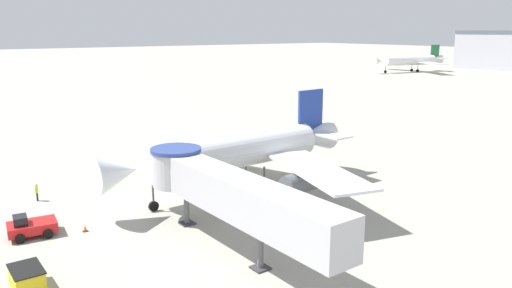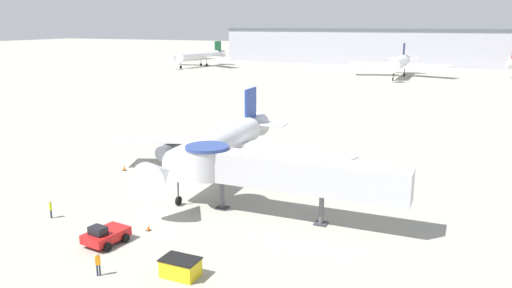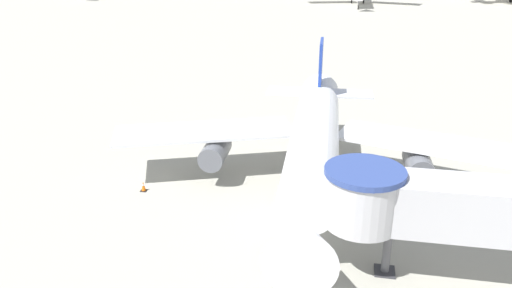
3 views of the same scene
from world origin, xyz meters
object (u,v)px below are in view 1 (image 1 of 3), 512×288
Objects in this scene: main_airplane at (242,151)px; ground_crew_wing_walker at (37,191)px; service_container_yellow at (27,278)px; traffic_cone_near_nose at (85,228)px; traffic_cone_port_wing at (167,164)px; jet_bridge at (223,189)px; traffic_cone_starboard_wing at (333,222)px; background_jet_green_tail at (411,60)px; pushback_tug_red at (31,226)px.

main_airplane reaches higher than ground_crew_wing_walker.
service_container_yellow is 8.78m from traffic_cone_near_nose.
service_container_yellow is (8.06, -21.47, -3.20)m from main_airplane.
traffic_cone_port_wing reaches higher than traffic_cone_near_nose.
traffic_cone_port_wing is at bearing -48.02° from ground_crew_wing_walker.
jet_bridge is at bearing -16.30° from traffic_cone_port_wing.
service_container_yellow is 3.58× the size of traffic_cone_starboard_wing.
pushback_tug_red is at bearing -51.31° from background_jet_green_tail.
pushback_tug_red is at bearing -121.61° from traffic_cone_starboard_wing.
ground_crew_wing_walker is (-18.47, -8.40, -3.40)m from jet_bridge.
traffic_cone_starboard_wing is at bearing 79.87° from service_container_yellow.
traffic_cone_port_wing is at bearing -173.49° from traffic_cone_starboard_wing.
traffic_cone_port_wing is at bearing 131.56° from pushback_tug_red.
service_container_yellow is 17.03m from ground_crew_wing_walker.
traffic_cone_starboard_wing is 19.50m from traffic_cone_near_nose.
traffic_cone_starboard_wing is 0.46× the size of ground_crew_wing_walker.
jet_bridge is at bearing -46.33° from background_jet_green_tail.
background_jet_green_tail is (-64.75, 130.98, 3.96)m from traffic_cone_port_wing.
jet_bridge reaches higher than pushback_tug_red.
background_jet_green_tail is at bearing 116.31° from traffic_cone_port_wing.
service_container_yellow is at bearing -166.34° from ground_crew_wing_walker.
service_container_yellow reaches higher than traffic_cone_starboard_wing.
traffic_cone_near_nose is 164.32m from background_jet_green_tail.
service_container_yellow reaches higher than traffic_cone_port_wing.
main_airplane is at bearing 110.59° from service_container_yellow.
traffic_cone_near_nose is (-8.76, -7.19, -4.04)m from jet_bridge.
main_airplane is 19.22m from ground_crew_wing_walker.
background_jet_green_tail reaches higher than traffic_cone_port_wing.
jet_bridge reaches higher than service_container_yellow.
ground_crew_wing_walker is 161.02m from background_jet_green_tail.
pushback_tug_red reaches higher than ground_crew_wing_walker.
service_container_yellow reaches higher than traffic_cone_near_nose.
main_airplane is 149.83m from background_jet_green_tail.
service_container_yellow is at bearing -99.64° from jet_bridge.
main_airplane is 0.97× the size of background_jet_green_tail.
traffic_cone_near_nose is (-6.73, 5.63, -0.37)m from service_container_yellow.
main_airplane reaches higher than service_container_yellow.
traffic_cone_near_nose is 9.81m from ground_crew_wing_walker.
traffic_cone_starboard_wing is 155.94m from background_jet_green_tail.
background_jet_green_tail is (-88.61, 128.26, 3.96)m from traffic_cone_starboard_wing.
pushback_tug_red reaches higher than traffic_cone_port_wing.
traffic_cone_port_wing is at bearing -171.81° from main_airplane.
ground_crew_wing_walker reaches higher than service_container_yellow.
jet_bridge is at bearing 53.52° from pushback_tug_red.
ground_crew_wing_walker is at bearing -118.63° from main_airplane.
pushback_tug_red is 5.99× the size of traffic_cone_near_nose.
service_container_yellow is at bearing -49.18° from background_jet_green_tail.
background_jet_green_tail is (-68.24, 145.80, 3.38)m from ground_crew_wing_walker.
ground_crew_wing_walker is (-8.13, 2.34, 0.19)m from pushback_tug_red.
main_airplane is 41.47× the size of traffic_cone_port_wing.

